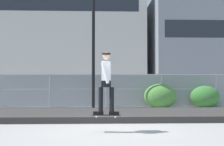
# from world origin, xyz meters

# --- Properties ---
(ground_plane) EXTENTS (120.00, 120.00, 0.00)m
(ground_plane) POSITION_xyz_m (0.00, 0.00, 0.00)
(ground_plane) COLOR gray
(gravel_berm) EXTENTS (12.82, 3.63, 0.22)m
(gravel_berm) POSITION_xyz_m (0.00, 3.23, 0.11)
(gravel_berm) COLOR #33302D
(gravel_berm) RESTS_ON ground_plane
(skateboard) EXTENTS (0.82, 0.30, 0.07)m
(skateboard) POSITION_xyz_m (-0.13, -0.25, 0.47)
(skateboard) COLOR black
(skater) EXTENTS (0.73, 0.60, 1.75)m
(skater) POSITION_xyz_m (-0.13, -0.25, 1.48)
(skater) COLOR black
(skater) RESTS_ON skateboard
(chain_fence) EXTENTS (18.57, 0.06, 1.85)m
(chain_fence) POSITION_xyz_m (0.00, 7.64, 0.93)
(chain_fence) COLOR gray
(chain_fence) RESTS_ON ground_plane
(street_lamp) EXTENTS (0.44, 0.44, 6.43)m
(street_lamp) POSITION_xyz_m (-0.66, 6.47, 4.03)
(street_lamp) COLOR black
(street_lamp) RESTS_ON ground_plane
(parked_car_near) EXTENTS (4.53, 2.21, 1.66)m
(parked_car_near) POSITION_xyz_m (-3.59, 10.75, 0.84)
(parked_car_near) COLOR navy
(parked_car_near) RESTS_ON ground_plane
(parked_car_mid) EXTENTS (4.50, 2.15, 1.66)m
(parked_car_mid) POSITION_xyz_m (3.08, 10.58, 0.84)
(parked_car_mid) COLOR black
(parked_car_mid) RESTS_ON ground_plane
(library_building) EXTENTS (30.71, 14.66, 21.18)m
(library_building) POSITION_xyz_m (-8.79, 41.48, 10.59)
(library_building) COLOR #B2AFA8
(library_building) RESTS_ON ground_plane
(office_block) EXTENTS (22.91, 12.31, 14.44)m
(office_block) POSITION_xyz_m (19.23, 37.97, 7.22)
(office_block) COLOR slate
(office_block) RESTS_ON ground_plane
(shrub_left) EXTENTS (1.70, 1.39, 1.31)m
(shrub_left) POSITION_xyz_m (2.84, 6.80, 0.66)
(shrub_left) COLOR #477F38
(shrub_left) RESTS_ON ground_plane
(shrub_center) EXTENTS (1.57, 1.28, 1.21)m
(shrub_center) POSITION_xyz_m (5.34, 7.11, 0.61)
(shrub_center) COLOR #336B2D
(shrub_center) RESTS_ON ground_plane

